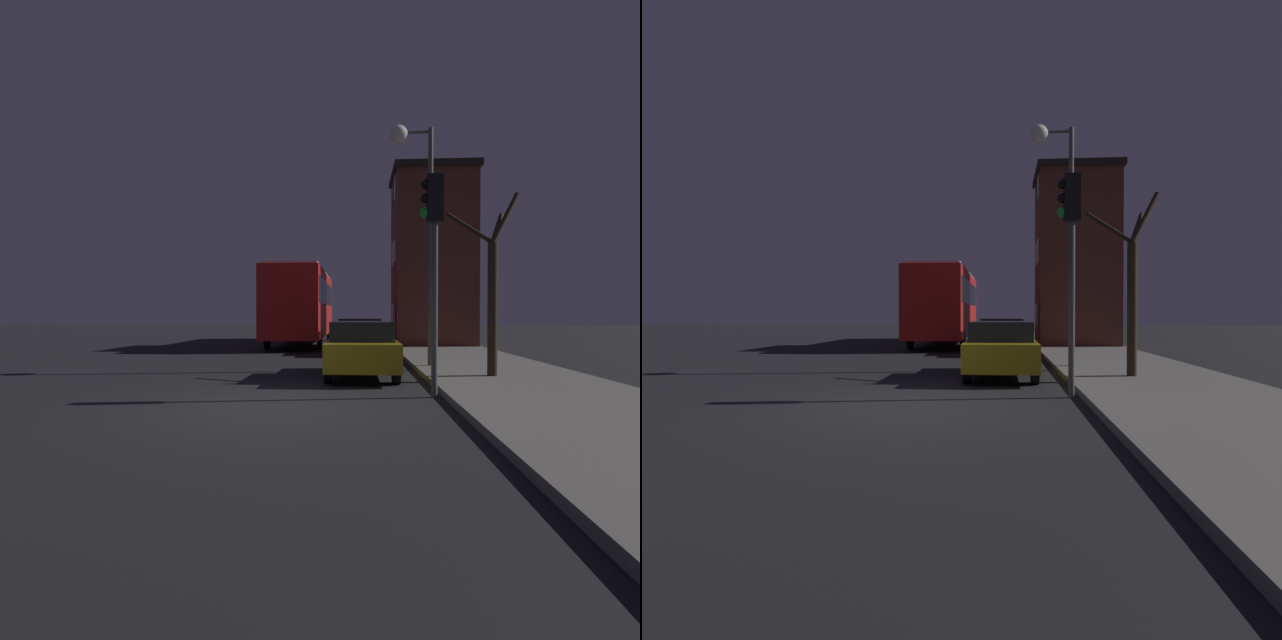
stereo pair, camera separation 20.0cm
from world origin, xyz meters
TOP-DOWN VIEW (x-y plane):
  - ground_plane at (0.00, 0.00)m, footprint 120.00×120.00m
  - sidewalk at (5.17, 0.00)m, footprint 3.94×60.00m
  - brick_building at (5.22, 15.83)m, footprint 3.88×4.10m
  - streetlamp at (3.19, 5.69)m, footprint 1.22×0.51m
  - traffic_light at (3.00, 1.05)m, footprint 0.43×0.24m
  - bare_tree at (4.79, 3.56)m, footprint 1.74×1.30m
  - bus at (-1.22, 17.27)m, footprint 2.55×11.76m
  - car_near_lane at (1.68, 4.03)m, footprint 1.72×3.96m
  - car_mid_lane at (1.69, 11.66)m, footprint 1.86×4.56m

SIDE VIEW (x-z plane):
  - ground_plane at x=0.00m, z-range 0.00..0.00m
  - sidewalk at x=5.17m, z-range 0.00..0.14m
  - car_near_lane at x=1.68m, z-range 0.03..1.44m
  - car_mid_lane at x=1.69m, z-range 0.06..1.46m
  - bus at x=-1.22m, z-range 0.35..4.12m
  - bare_tree at x=4.79m, z-range 0.13..4.52m
  - traffic_light at x=3.00m, z-range 0.93..5.18m
  - brick_building at x=5.22m, z-range 0.16..8.47m
  - streetlamp at x=3.19m, z-range 1.74..8.54m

